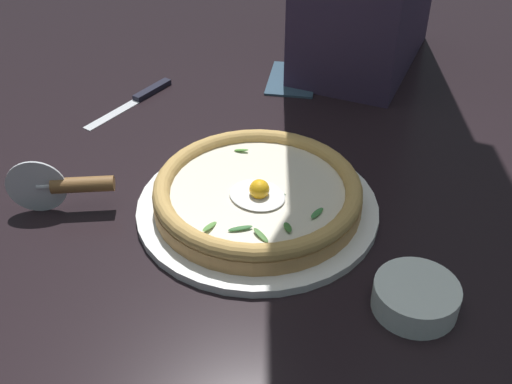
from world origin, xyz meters
name	(u,v)px	position (x,y,z in m)	size (l,w,h in m)	color
ground_plane	(252,224)	(0.00, 0.00, -0.01)	(2.40, 2.40, 0.03)	black
pizza_plate	(256,207)	(0.00, -0.01, 0.01)	(0.34, 0.34, 0.01)	white
pizza	(256,192)	(0.00, -0.01, 0.03)	(0.29, 0.29, 0.05)	tan
side_bowl	(416,297)	(-0.26, 0.02, 0.02)	(0.10, 0.10, 0.03)	white
pizza_cutter	(67,185)	(0.22, 0.14, 0.04)	(0.12, 0.11, 0.08)	silver
table_knife	(142,96)	(0.37, -0.16, 0.00)	(0.02, 0.21, 0.01)	silver
folded_napkin	(292,78)	(0.18, -0.38, 0.00)	(0.14, 0.09, 0.01)	#30495C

